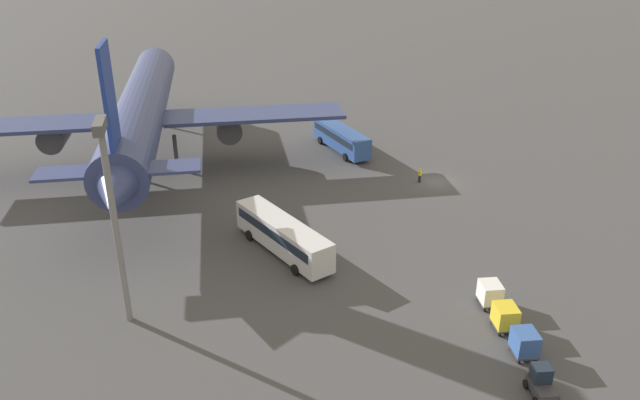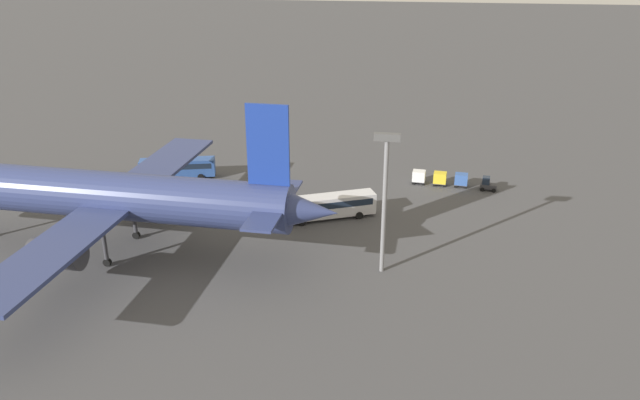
{
  "view_description": "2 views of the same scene",
  "coord_description": "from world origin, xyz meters",
  "views": [
    {
      "loc": [
        -63.45,
        27.13,
        29.04
      ],
      "look_at": [
        -11.14,
        16.3,
        4.26
      ],
      "focal_mm": 35.0,
      "sensor_mm": 36.0,
      "label": 1
    },
    {
      "loc": [
        -23.42,
        96.27,
        34.88
      ],
      "look_at": [
        -11.76,
        20.36,
        2.68
      ],
      "focal_mm": 35.0,
      "sensor_mm": 36.0,
      "label": 2
    }
  ],
  "objects": [
    {
      "name": "baggage_tug",
      "position": [
        -35.06,
        6.39,
        0.94
      ],
      "size": [
        2.55,
        1.9,
        2.1
      ],
      "rotation": [
        0.0,
        0.0,
        -0.13
      ],
      "color": "#333338",
      "rests_on": "ground"
    },
    {
      "name": "light_pole",
      "position": [
        -20.88,
        33.56,
        10.07
      ],
      "size": [
        2.8,
        0.7,
        16.25
      ],
      "color": "slate",
      "rests_on": "ground"
    },
    {
      "name": "cargo_cart_white",
      "position": [
        -24.83,
        5.16,
        1.19
      ],
      "size": [
        2.15,
        1.87,
        2.06
      ],
      "rotation": [
        0.0,
        0.0,
        -0.1
      ],
      "color": "#38383D",
      "rests_on": "ground"
    },
    {
      "name": "ground_plane",
      "position": [
        0.0,
        0.0,
        0.0
      ],
      "size": [
        600.0,
        600.0,
        0.0
      ],
      "primitive_type": "plane",
      "color": "#424244"
    },
    {
      "name": "shuttle_bus_near",
      "position": [
        12.72,
        8.49,
        1.87
      ],
      "size": [
        11.86,
        5.41,
        3.11
      ],
      "rotation": [
        0.0,
        0.0,
        0.26
      ],
      "color": "#2D5199",
      "rests_on": "ground"
    },
    {
      "name": "worker_person",
      "position": [
        0.41,
        1.91,
        0.87
      ],
      "size": [
        0.38,
        0.38,
        1.74
      ],
      "color": "#1E1E2D",
      "rests_on": "ground"
    },
    {
      "name": "airplane",
      "position": [
        12.09,
        33.49,
        7.17
      ],
      "size": [
        56.65,
        48.76,
        19.07
      ],
      "rotation": [
        0.0,
        0.0,
        -0.04
      ],
      "color": "navy",
      "rests_on": "ground"
    },
    {
      "name": "shuttle_bus_far",
      "position": [
        -12.86,
        20.17,
        1.95
      ],
      "size": [
        12.7,
        7.66,
        3.25
      ],
      "rotation": [
        0.0,
        0.0,
        0.43
      ],
      "color": "silver",
      "rests_on": "ground"
    },
    {
      "name": "cargo_cart_blue",
      "position": [
        -31.21,
        5.55,
        1.19
      ],
      "size": [
        2.15,
        1.87,
        2.06
      ],
      "rotation": [
        0.0,
        0.0,
        -0.1
      ],
      "color": "#38383D",
      "rests_on": "ground"
    },
    {
      "name": "cargo_cart_yellow",
      "position": [
        -28.02,
        5.45,
        1.19
      ],
      "size": [
        2.15,
        1.87,
        2.06
      ],
      "rotation": [
        0.0,
        0.0,
        -0.1
      ],
      "color": "#38383D",
      "rests_on": "ground"
    }
  ]
}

